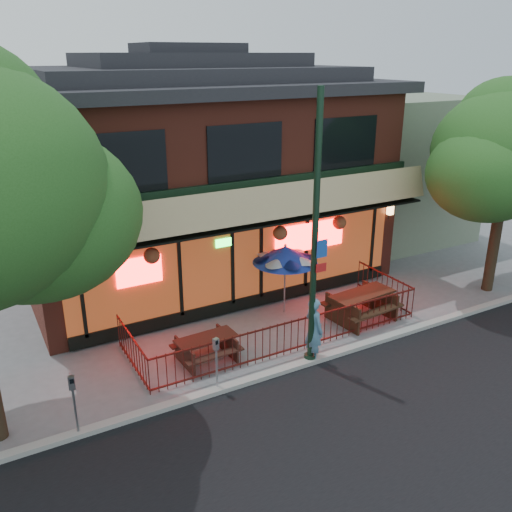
{
  "coord_description": "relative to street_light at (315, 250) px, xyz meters",
  "views": [
    {
      "loc": [
        -7.3,
        -10.61,
        7.66
      ],
      "look_at": [
        -0.31,
        2.0,
        2.25
      ],
      "focal_mm": 38.0,
      "sensor_mm": 36.0,
      "label": 1
    }
  ],
  "objects": [
    {
      "name": "street_light",
      "position": [
        0.0,
        0.0,
        0.0
      ],
      "size": [
        0.43,
        0.32,
        7.0
      ],
      "color": "black",
      "rests_on": "ground"
    },
    {
      "name": "patio_fence",
      "position": [
        -0.0,
        0.91,
        -2.52
      ],
      "size": [
        8.44,
        2.62,
        1.0
      ],
      "color": "#47130F",
      "rests_on": "ground"
    },
    {
      "name": "street_tree_right",
      "position": [
        8.04,
        0.99,
        1.81
      ],
      "size": [
        4.8,
        4.8,
        7.02
      ],
      "color": "#35291A",
      "rests_on": "ground"
    },
    {
      "name": "patio_umbrella",
      "position": [
        0.93,
        2.8,
        -1.2
      ],
      "size": [
        2.0,
        2.0,
        2.28
      ],
      "color": "gray",
      "rests_on": "ground"
    },
    {
      "name": "parking_meter_near",
      "position": [
        -2.72,
        0.0,
        -2.19
      ],
      "size": [
        0.15,
        0.14,
        1.41
      ],
      "color": "#9A9CA3",
      "rests_on": "ground"
    },
    {
      "name": "asphalt_street",
      "position": [
        -0.0,
        -5.6,
        -3.15
      ],
      "size": [
        80.0,
        11.0,
        0.0
      ],
      "primitive_type": "cube",
      "color": "black",
      "rests_on": "ground"
    },
    {
      "name": "ground",
      "position": [
        -0.0,
        0.4,
        -3.15
      ],
      "size": [
        80.0,
        80.0,
        0.0
      ],
      "primitive_type": "plane",
      "color": "gray",
      "rests_on": "ground"
    },
    {
      "name": "restaurant_building",
      "position": [
        -0.0,
        7.51,
        0.98
      ],
      "size": [
        12.96,
        9.49,
        8.05
      ],
      "color": "maroon",
      "rests_on": "ground"
    },
    {
      "name": "parking_meter_far",
      "position": [
        -6.02,
        -0.08,
        -2.15
      ],
      "size": [
        0.15,
        0.13,
        1.47
      ],
      "color": "gray",
      "rests_on": "ground"
    },
    {
      "name": "neighbor_building",
      "position": [
        9.0,
        8.1,
        -0.15
      ],
      "size": [
        6.0,
        7.0,
        6.0
      ],
      "primitive_type": "cube",
      "color": "slate",
      "rests_on": "ground"
    },
    {
      "name": "pedestrian",
      "position": [
        0.12,
        0.05,
        -2.26
      ],
      "size": [
        0.44,
        0.66,
        1.78
      ],
      "primitive_type": "imported",
      "rotation": [
        0.0,
        0.0,
        1.59
      ],
      "color": "teal",
      "rests_on": "ground"
    },
    {
      "name": "curb",
      "position": [
        -0.0,
        -0.1,
        -3.09
      ],
      "size": [
        80.0,
        0.25,
        0.12
      ],
      "primitive_type": "cube",
      "color": "#999993",
      "rests_on": "ground"
    },
    {
      "name": "picnic_table_right",
      "position": [
        2.74,
        1.26,
        -2.58
      ],
      "size": [
        2.17,
        1.74,
        0.87
      ],
      "color": "#362013",
      "rests_on": "ground"
    },
    {
      "name": "picnic_table_left",
      "position": [
        -2.38,
        1.37,
        -2.7
      ],
      "size": [
        1.67,
        1.31,
        0.69
      ],
      "color": "#3E1E16",
      "rests_on": "ground"
    }
  ]
}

